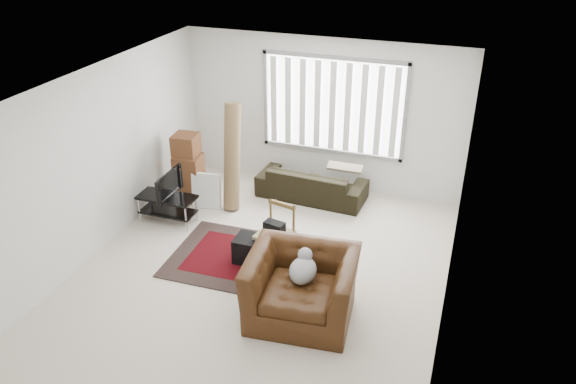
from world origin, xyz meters
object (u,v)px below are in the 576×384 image
at_px(armchair, 302,283).
at_px(tv_stand, 167,203).
at_px(sofa, 312,179).
at_px(side_chair, 275,232).
at_px(moving_boxes, 189,170).

bearing_deg(armchair, tv_stand, 145.99).
relative_size(sofa, armchair, 1.31).
bearing_deg(sofa, side_chair, 95.18).
bearing_deg(sofa, moving_boxes, 23.81).
distance_m(tv_stand, armchair, 3.14).
bearing_deg(side_chair, armchair, -42.49).
relative_size(tv_stand, sofa, 0.50).
bearing_deg(tv_stand, side_chair, -12.31).
height_order(tv_stand, armchair, armchair).
relative_size(tv_stand, armchair, 0.65).
distance_m(moving_boxes, side_chair, 2.41).
bearing_deg(sofa, armchair, 108.02).
relative_size(moving_boxes, sofa, 0.64).
xyz_separation_m(tv_stand, sofa, (1.95, 1.56, 0.02)).
bearing_deg(tv_stand, sofa, 38.67).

